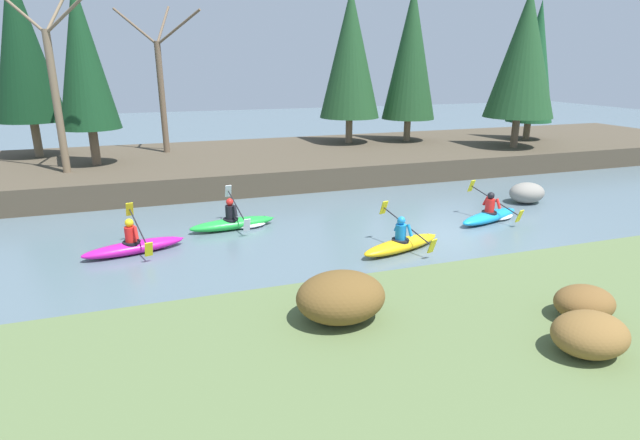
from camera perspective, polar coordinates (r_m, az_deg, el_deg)
name	(u,v)px	position (r m, az deg, el deg)	size (l,w,h in m)	color
ground_plane	(447,235)	(15.72, 14.35, -1.65)	(90.00, 90.00, 0.00)	slate
riverbank_far	(328,158)	(25.11, 0.97, 7.06)	(44.00, 9.32, 0.94)	#4C4233
conifer_tree_far_left	(21,45)	(26.00, -31.01, 16.81)	(2.86, 2.86, 8.10)	#7A664C
conifer_tree_left	(82,56)	(22.71, -25.52, 16.54)	(2.36, 2.36, 7.21)	brown
conifer_tree_mid_left	(350,54)	(26.82, 3.49, 18.42)	(3.11, 3.11, 7.73)	#7A664C
conifer_tree_centre	(411,53)	(27.95, 10.36, 18.24)	(2.83, 2.83, 7.97)	#7A664C
conifer_tree_mid_right	(524,54)	(27.15, 22.30, 17.13)	(3.35, 3.35, 7.49)	brown
conifer_tree_right	(535,63)	(30.36, 23.37, 16.17)	(2.43, 2.43, 7.24)	#7A664C
bare_tree_upstream	(55,85)	(21.61, -28.02, 13.46)	(3.84, 3.79, 6.99)	#7A664C
bare_tree_mid_upstream	(161,84)	(24.98, -17.67, 14.59)	(3.68, 3.64, 6.69)	brown
shrub_clump_nearest	(341,297)	(8.57, 2.39, -8.77)	(1.55, 1.29, 0.84)	brown
shrub_clump_second	(590,334)	(8.69, 28.46, -11.40)	(1.19, 0.99, 0.64)	brown
shrub_clump_third	(584,303)	(9.78, 27.96, -8.34)	(1.06, 0.88, 0.57)	brown
kayaker_lead	(492,215)	(17.48, 19.05, 0.54)	(2.75, 2.02, 1.20)	#1993D6
kayaker_middle	(402,243)	(14.08, 9.36, -2.60)	(2.76, 2.03, 1.20)	yellow
kayaker_trailing	(236,222)	(15.97, -9.58, -0.28)	(2.80, 2.07, 1.20)	green
kayaker_far_back	(135,245)	(14.62, -20.41, -2.75)	(2.78, 2.05, 1.20)	#C61999
boulder_midstream	(527,193)	(20.19, 22.56, 2.89)	(1.35, 1.06, 0.77)	gray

